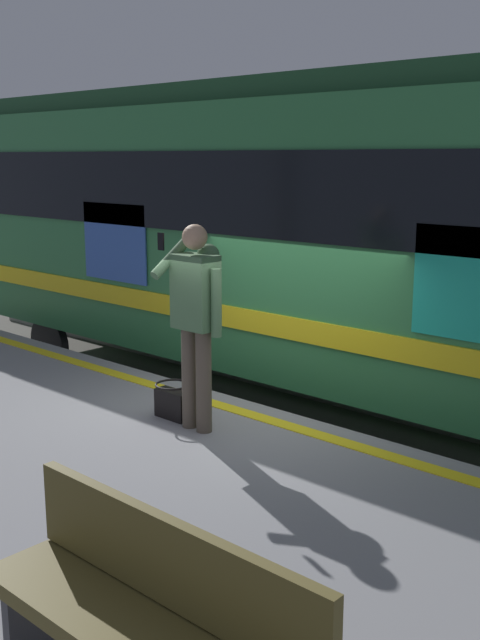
{
  "coord_description": "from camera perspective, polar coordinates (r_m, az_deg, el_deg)",
  "views": [
    {
      "loc": [
        -4.69,
        5.4,
        3.37
      ],
      "look_at": [
        -0.03,
        0.3,
        1.88
      ],
      "focal_mm": 42.48,
      "sensor_mm": 36.0,
      "label": 1
    }
  ],
  "objects": [
    {
      "name": "handbag",
      "position": [
        7.11,
        -5.07,
        -6.16
      ],
      "size": [
        0.37,
        0.33,
        0.34
      ],
      "color": "black",
      "rests_on": "platform"
    },
    {
      "name": "ground_plane",
      "position": [
        7.9,
        1.33,
        -13.03
      ],
      "size": [
        24.48,
        24.48,
        0.0
      ],
      "primitive_type": "plane",
      "color": "#4C4742"
    },
    {
      "name": "platform",
      "position": [
        6.2,
        -14.92,
        -15.92
      ],
      "size": [
        14.51,
        5.08,
        0.98
      ],
      "primitive_type": "cube",
      "color": "gray",
      "rests_on": "ground"
    },
    {
      "name": "bench",
      "position": [
        3.44,
        -7.03,
        -21.3
      ],
      "size": [
        1.76,
        0.44,
        0.9
      ],
      "color": "brown",
      "rests_on": "platform"
    },
    {
      "name": "safety_line",
      "position": [
        7.33,
        -0.19,
        -6.83
      ],
      "size": [
        14.22,
        0.16,
        0.01
      ],
      "primitive_type": "cube",
      "color": "yellow",
      "rests_on": "platform"
    },
    {
      "name": "track_rail_near",
      "position": [
        8.92,
        7.52,
        -9.54
      ],
      "size": [
        18.86,
        0.08,
        0.16
      ],
      "primitive_type": "cube",
      "color": "slate",
      "rests_on": "ground"
    },
    {
      "name": "passenger",
      "position": [
        6.58,
        -3.3,
        0.74
      ],
      "size": [
        0.57,
        0.55,
        1.83
      ],
      "color": "brown",
      "rests_on": "platform"
    },
    {
      "name": "track_rail_far",
      "position": [
        10.06,
        12.25,
        -7.16
      ],
      "size": [
        18.86,
        0.08,
        0.16
      ],
      "primitive_type": "cube",
      "color": "slate",
      "rests_on": "ground"
    },
    {
      "name": "train_carriage",
      "position": [
        9.2,
        7.93,
        7.05
      ],
      "size": [
        13.94,
        3.12,
        4.04
      ],
      "color": "#2D723F",
      "rests_on": "ground"
    }
  ]
}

